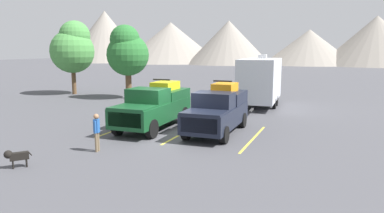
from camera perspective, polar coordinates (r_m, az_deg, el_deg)
ground_plane at (r=17.81m, az=-2.28°, el=-4.71°), size 240.00×240.00×0.00m
pickup_truck_a at (r=19.55m, az=-5.97°, el=0.14°), size 2.26×5.88×2.60m
pickup_truck_b at (r=18.41m, az=4.18°, el=-0.50°), size 2.21×5.42×2.63m
lot_stripe_a at (r=20.25m, az=-10.58°, el=-3.16°), size 0.12×5.50×0.01m
lot_stripe_b at (r=18.61m, az=-1.15°, el=-4.09°), size 0.12×5.50×0.01m
lot_stripe_c at (r=17.56m, az=9.77°, el=-5.03°), size 0.12×5.50×0.01m
camper_trailer_a at (r=27.10m, az=10.81°, el=4.25°), size 2.90×7.48×3.86m
person_a at (r=15.46m, az=-14.96°, el=-3.63°), size 0.23×0.35×1.61m
dog at (r=14.49m, az=-26.36°, el=-7.07°), size 0.67×0.76×0.69m
tree_a at (r=31.49m, az=-10.32°, el=8.65°), size 3.62×3.62×6.32m
tree_b at (r=35.91m, az=-18.45°, el=8.90°), size 4.08×4.08×6.92m
mountain_ridge at (r=105.30m, az=17.18°, el=9.92°), size 158.89×35.71×16.92m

